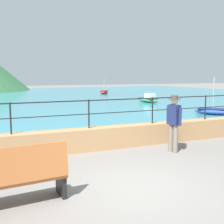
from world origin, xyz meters
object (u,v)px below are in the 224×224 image
at_px(bench_main, 20,176).
at_px(boat_3, 214,111).
at_px(person_walking, 174,121).
at_px(boat_0, 148,99).
at_px(boat_1, 104,92).

xyz_separation_m(bench_main, boat_3, (11.60, 7.56, -0.30)).
height_order(bench_main, person_walking, person_walking).
height_order(person_walking, boat_3, boat_3).
xyz_separation_m(person_walking, boat_3, (6.94, 5.65, -0.71)).
relative_size(bench_main, boat_0, 0.73).
bearing_deg(boat_0, boat_3, -91.97).
bearing_deg(person_walking, boat_1, 72.90).
distance_m(bench_main, boat_1, 30.51).
distance_m(person_walking, boat_1, 27.06).
xyz_separation_m(boat_0, boat_1, (0.74, 12.16, -0.06)).
distance_m(boat_0, boat_3, 8.05).
bearing_deg(boat_1, person_walking, -107.10).
xyz_separation_m(person_walking, boat_0, (7.21, 13.70, -0.65)).
bearing_deg(person_walking, bench_main, -157.67).
height_order(person_walking, boat_0, person_walking).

